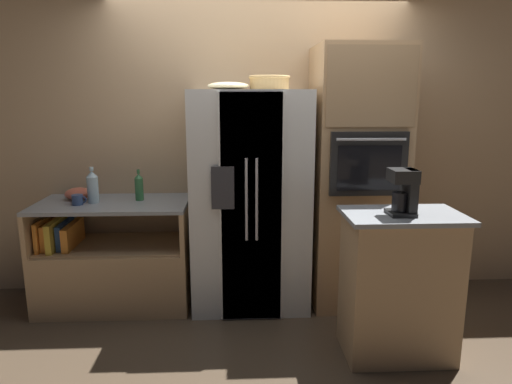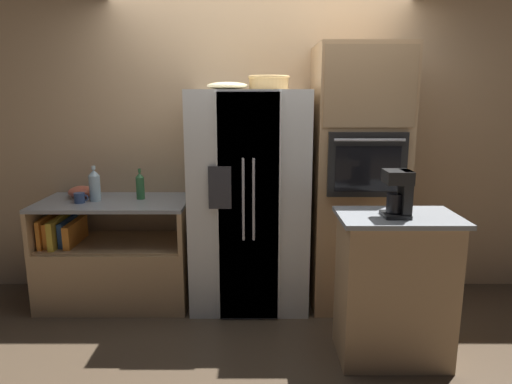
# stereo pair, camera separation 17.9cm
# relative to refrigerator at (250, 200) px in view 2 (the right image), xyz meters

# --- Properties ---
(ground_plane) EXTENTS (20.00, 20.00, 0.00)m
(ground_plane) POSITION_rel_refrigerator_xyz_m (0.09, -0.01, -0.89)
(ground_plane) COLOR #4C3D2D
(wall_back) EXTENTS (12.00, 0.06, 2.80)m
(wall_back) POSITION_rel_refrigerator_xyz_m (0.09, 0.38, 0.51)
(wall_back) COLOR tan
(wall_back) RESTS_ON ground_plane
(counter_left) EXTENTS (1.22, 0.66, 0.88)m
(counter_left) POSITION_rel_refrigerator_xyz_m (-1.14, 0.02, -0.57)
(counter_left) COLOR tan
(counter_left) RESTS_ON ground_plane
(refrigerator) EXTENTS (0.94, 0.73, 1.77)m
(refrigerator) POSITION_rel_refrigerator_xyz_m (0.00, 0.00, 0.00)
(refrigerator) COLOR silver
(refrigerator) RESTS_ON ground_plane
(wall_oven) EXTENTS (0.71, 0.73, 2.11)m
(wall_oven) POSITION_rel_refrigerator_xyz_m (0.87, 0.02, 0.17)
(wall_oven) COLOR tan
(wall_oven) RESTS_ON ground_plane
(island_counter) EXTENTS (0.76, 0.49, 0.99)m
(island_counter) POSITION_rel_refrigerator_xyz_m (0.96, -0.85, -0.39)
(island_counter) COLOR tan
(island_counter) RESTS_ON ground_plane
(wicker_basket) EXTENTS (0.32, 0.32, 0.11)m
(wicker_basket) POSITION_rel_refrigerator_xyz_m (0.16, 0.02, 0.95)
(wicker_basket) COLOR tan
(wicker_basket) RESTS_ON refrigerator
(fruit_bowl) EXTENTS (0.32, 0.32, 0.06)m
(fruit_bowl) POSITION_rel_refrigerator_xyz_m (-0.16, -0.03, 0.92)
(fruit_bowl) COLOR beige
(fruit_bowl) RESTS_ON refrigerator
(bottle_tall) EXTENTS (0.09, 0.09, 0.29)m
(bottle_tall) POSITION_rel_refrigerator_xyz_m (-1.27, 0.01, 0.13)
(bottle_tall) COLOR silver
(bottle_tall) RESTS_ON counter_left
(bottle_short) EXTENTS (0.07, 0.07, 0.26)m
(bottle_short) POSITION_rel_refrigerator_xyz_m (-0.91, 0.08, 0.11)
(bottle_short) COLOR #33723F
(bottle_short) RESTS_ON counter_left
(mug) EXTENTS (0.12, 0.08, 0.08)m
(mug) POSITION_rel_refrigerator_xyz_m (-1.37, -0.06, 0.03)
(mug) COLOR #384C7A
(mug) RESTS_ON counter_left
(mixing_bowl) EXTENTS (0.21, 0.21, 0.10)m
(mixing_bowl) POSITION_rel_refrigerator_xyz_m (-1.43, 0.13, 0.04)
(mixing_bowl) COLOR #DB664C
(mixing_bowl) RESTS_ON counter_left
(coffee_maker) EXTENTS (0.16, 0.17, 0.29)m
(coffee_maker) POSITION_rel_refrigerator_xyz_m (0.94, -0.88, 0.26)
(coffee_maker) COLOR black
(coffee_maker) RESTS_ON island_counter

